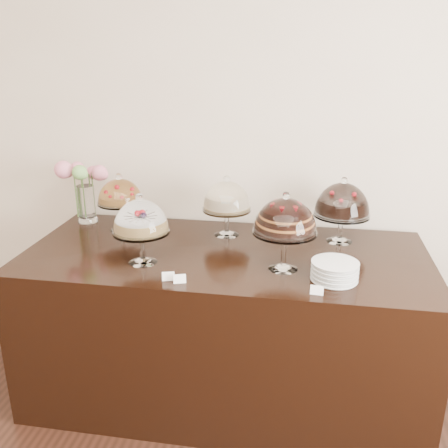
% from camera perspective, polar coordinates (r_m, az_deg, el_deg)
% --- Properties ---
extents(wall_back, '(5.00, 0.04, 3.00)m').
position_cam_1_polar(wall_back, '(3.10, 3.63, 10.94)').
color(wall_back, beige).
rests_on(wall_back, ground).
extents(display_counter, '(2.20, 1.00, 0.90)m').
position_cam_1_polar(display_counter, '(2.95, 0.17, -11.30)').
color(display_counter, black).
rests_on(display_counter, ground).
extents(cake_stand_sugar_sponge, '(0.29, 0.29, 0.37)m').
position_cam_1_polar(cake_stand_sugar_sponge, '(2.57, -9.51, 0.48)').
color(cake_stand_sugar_sponge, white).
rests_on(cake_stand_sugar_sponge, display_counter).
extents(cake_stand_choco_layer, '(0.32, 0.32, 0.41)m').
position_cam_1_polar(cake_stand_choco_layer, '(2.46, 7.01, 0.62)').
color(cake_stand_choco_layer, white).
rests_on(cake_stand_choco_layer, display_counter).
extents(cake_stand_cheesecake, '(0.29, 0.29, 0.37)m').
position_cam_1_polar(cake_stand_cheesecake, '(2.92, 0.32, 2.92)').
color(cake_stand_cheesecake, white).
rests_on(cake_stand_cheesecake, display_counter).
extents(cake_stand_dark_choco, '(0.32, 0.32, 0.38)m').
position_cam_1_polar(cake_stand_dark_choco, '(2.89, 13.38, 2.44)').
color(cake_stand_dark_choco, white).
rests_on(cake_stand_dark_choco, display_counter).
extents(cake_stand_fruit_tart, '(0.28, 0.28, 0.36)m').
position_cam_1_polar(cake_stand_fruit_tart, '(3.07, -11.80, 3.35)').
color(cake_stand_fruit_tart, white).
rests_on(cake_stand_fruit_tart, display_counter).
extents(flower_vase, '(0.29, 0.28, 0.41)m').
position_cam_1_polar(flower_vase, '(3.26, -15.79, 4.41)').
color(flower_vase, white).
rests_on(flower_vase, display_counter).
extents(plate_stack, '(0.22, 0.22, 0.09)m').
position_cam_1_polar(plate_stack, '(2.46, 12.53, -5.28)').
color(plate_stack, silver).
rests_on(plate_stack, display_counter).
extents(price_card_left, '(0.06, 0.03, 0.04)m').
position_cam_1_polar(price_card_left, '(2.39, -5.09, -6.26)').
color(price_card_left, white).
rests_on(price_card_left, display_counter).
extents(price_card_right, '(0.06, 0.02, 0.04)m').
position_cam_1_polar(price_card_right, '(2.32, 10.57, -7.45)').
color(price_card_right, white).
rests_on(price_card_right, display_counter).
extents(price_card_extra, '(0.06, 0.03, 0.04)m').
position_cam_1_polar(price_card_extra, '(2.42, -6.39, -5.97)').
color(price_card_extra, white).
rests_on(price_card_extra, display_counter).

